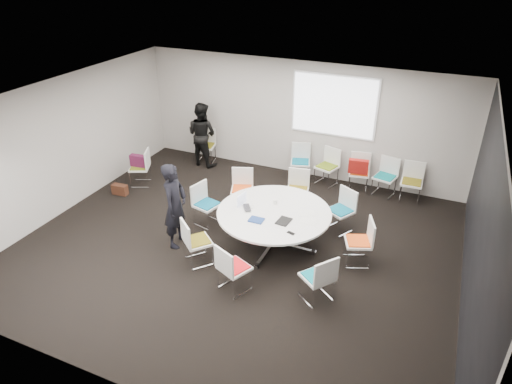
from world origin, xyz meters
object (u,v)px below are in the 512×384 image
at_px(chair_back_e, 410,189).
at_px(person_back, 202,134).
at_px(chair_ring_e, 207,212).
at_px(cup, 275,202).
at_px(chair_ring_b, 340,218).
at_px(chair_back_a, 300,169).
at_px(chair_ring_c, 297,197).
at_px(chair_ring_a, 358,250).
at_px(chair_person_back, 206,152).
at_px(chair_ring_g, 234,276).
at_px(chair_back_c, 358,179).
at_px(person_main, 175,206).
at_px(chair_ring_f, 198,249).
at_px(conference_table, 274,221).
at_px(chair_back_b, 327,173).
at_px(laptop, 249,208).
at_px(brown_bag, 120,190).
at_px(chair_ring_h, 317,286).
at_px(chair_spare_left, 141,174).
at_px(maroon_bag, 139,161).
at_px(chair_back_d, 384,184).
at_px(chair_ring_d, 242,196).

height_order(chair_back_e, person_back, person_back).
distance_m(chair_ring_e, cup, 1.53).
xyz_separation_m(chair_ring_b, chair_back_a, (-1.47, 1.87, 0.00)).
height_order(chair_ring_c, person_back, person_back).
relative_size(chair_ring_a, chair_person_back, 1.00).
bearing_deg(chair_ring_g, person_back, 149.36).
xyz_separation_m(chair_ring_g, chair_back_c, (1.10, 4.36, 0.00)).
bearing_deg(chair_back_a, person_main, 54.04).
bearing_deg(chair_person_back, chair_ring_g, 111.17).
height_order(chair_person_back, person_back, person_back).
height_order(chair_ring_f, chair_ring_g, same).
xyz_separation_m(conference_table, chair_person_back, (-3.06, 2.86, -0.25)).
distance_m(chair_back_b, laptop, 3.06).
bearing_deg(chair_back_e, brown_bag, 19.42).
xyz_separation_m(chair_ring_c, cup, (-0.05, -1.19, 0.50)).
distance_m(chair_ring_h, chair_spare_left, 5.52).
relative_size(chair_back_c, chair_back_e, 1.00).
bearing_deg(chair_ring_e, laptop, 92.07).
bearing_deg(cup, chair_back_b, 83.23).
xyz_separation_m(conference_table, chair_ring_h, (1.21, -1.16, -0.25)).
bearing_deg(chair_spare_left, chair_back_a, -86.27).
distance_m(cup, brown_bag, 3.97).
relative_size(conference_table, chair_ring_b, 2.42).
bearing_deg(conference_table, laptop, -171.50).
bearing_deg(chair_back_c, chair_ring_b, 81.74).
bearing_deg(person_back, chair_person_back, -81.01).
distance_m(chair_ring_b, chair_person_back, 4.49).
xyz_separation_m(chair_ring_h, chair_spare_left, (-5.05, 2.23, 0.00)).
bearing_deg(chair_ring_c, maroon_bag, -4.94).
height_order(chair_ring_f, chair_spare_left, same).
relative_size(person_main, cup, 18.61).
relative_size(chair_ring_c, chair_back_e, 1.00).
bearing_deg(chair_ring_f, maroon_bag, -176.98).
height_order(chair_back_b, person_main, person_main).
bearing_deg(chair_person_back, chair_back_c, 167.25).
relative_size(chair_back_c, laptop, 2.96).
xyz_separation_m(chair_back_b, chair_back_d, (1.36, 0.00, 0.00)).
distance_m(chair_back_a, person_main, 3.83).
distance_m(conference_table, cup, 0.38).
distance_m(chair_ring_f, person_main, 0.93).
relative_size(chair_ring_d, chair_ring_f, 1.00).
xyz_separation_m(chair_ring_e, chair_back_c, (2.52, 2.73, 0.00)).
relative_size(chair_back_d, person_main, 0.53).
bearing_deg(chair_ring_h, maroon_bag, 103.47).
relative_size(chair_ring_d, chair_spare_left, 1.00).
xyz_separation_m(chair_ring_g, person_main, (-1.58, 0.78, 0.56)).
relative_size(chair_ring_b, chair_person_back, 1.00).
bearing_deg(chair_ring_b, laptop, 64.90).
distance_m(chair_ring_b, chair_ring_g, 2.73).
bearing_deg(chair_ring_a, chair_back_e, -33.19).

